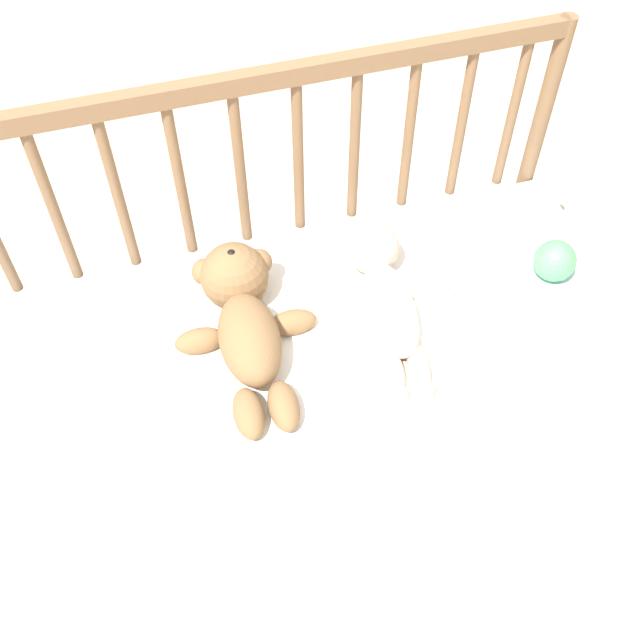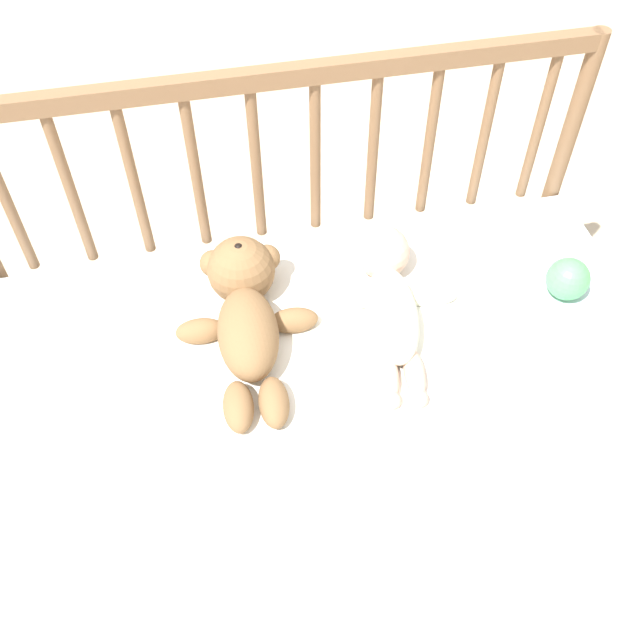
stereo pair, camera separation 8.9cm
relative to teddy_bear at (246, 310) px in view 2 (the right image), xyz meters
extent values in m
plane|color=#C6B293|center=(0.13, -0.06, -0.53)|extent=(12.00, 12.00, 0.00)
cube|color=silver|center=(0.13, -0.06, -0.30)|extent=(1.28, 0.60, 0.48)
cylinder|color=brown|center=(-0.49, 0.27, -0.10)|extent=(0.04, 0.04, 0.87)
cylinder|color=brown|center=(0.75, 0.27, -0.10)|extent=(0.04, 0.04, 0.87)
cube|color=brown|center=(0.13, 0.27, 0.31)|extent=(1.25, 0.03, 0.04)
cylinder|color=brown|center=(-0.41, 0.27, 0.12)|extent=(0.02, 0.02, 0.35)
cylinder|color=brown|center=(-0.29, 0.27, 0.12)|extent=(0.02, 0.02, 0.35)
cylinder|color=brown|center=(-0.17, 0.27, 0.12)|extent=(0.02, 0.02, 0.35)
cylinder|color=brown|center=(-0.05, 0.27, 0.12)|extent=(0.02, 0.02, 0.35)
cylinder|color=brown|center=(0.07, 0.27, 0.12)|extent=(0.02, 0.02, 0.35)
cylinder|color=brown|center=(0.19, 0.27, 0.12)|extent=(0.02, 0.02, 0.35)
cylinder|color=brown|center=(0.31, 0.27, 0.12)|extent=(0.02, 0.02, 0.35)
cylinder|color=brown|center=(0.43, 0.27, 0.12)|extent=(0.02, 0.02, 0.35)
cylinder|color=brown|center=(0.55, 0.27, 0.12)|extent=(0.02, 0.02, 0.35)
cylinder|color=brown|center=(0.68, 0.27, 0.12)|extent=(0.02, 0.02, 0.35)
cube|color=white|center=(0.14, -0.06, -0.05)|extent=(0.79, 0.52, 0.01)
ellipsoid|color=olive|center=(0.00, -0.06, 0.00)|extent=(0.13, 0.22, 0.11)
sphere|color=olive|center=(0.01, 0.09, 0.01)|extent=(0.13, 0.13, 0.13)
sphere|color=tan|center=(0.01, 0.09, 0.05)|extent=(0.06, 0.06, 0.06)
sphere|color=black|center=(0.01, 0.09, 0.07)|extent=(0.02, 0.02, 0.02)
sphere|color=olive|center=(-0.05, 0.12, 0.01)|extent=(0.05, 0.05, 0.05)
sphere|color=olive|center=(0.06, 0.11, 0.01)|extent=(0.05, 0.05, 0.05)
ellipsoid|color=olive|center=(-0.09, -0.01, -0.03)|extent=(0.10, 0.06, 0.05)
ellipsoid|color=olive|center=(0.09, -0.02, -0.03)|extent=(0.10, 0.06, 0.05)
ellipsoid|color=olive|center=(-0.04, -0.19, -0.03)|extent=(0.06, 0.11, 0.05)
ellipsoid|color=olive|center=(0.02, -0.20, -0.03)|extent=(0.06, 0.11, 0.05)
ellipsoid|color=#EAEACC|center=(0.27, -0.06, -0.02)|extent=(0.13, 0.25, 0.08)
sphere|color=beige|center=(0.30, 0.10, 0.00)|extent=(0.11, 0.11, 0.11)
ellipsoid|color=#EAEACC|center=(0.20, 0.01, -0.04)|extent=(0.12, 0.05, 0.03)
ellipsoid|color=#EAEACC|center=(0.36, -0.01, -0.04)|extent=(0.12, 0.05, 0.03)
sphere|color=beige|center=(0.17, 0.02, -0.04)|extent=(0.03, 0.03, 0.03)
sphere|color=beige|center=(0.40, -0.01, -0.04)|extent=(0.03, 0.03, 0.03)
ellipsoid|color=beige|center=(0.23, -0.18, -0.04)|extent=(0.05, 0.12, 0.04)
ellipsoid|color=beige|center=(0.28, -0.18, -0.04)|extent=(0.05, 0.12, 0.04)
sphere|color=beige|center=(0.22, -0.23, -0.04)|extent=(0.03, 0.03, 0.03)
sphere|color=beige|center=(0.27, -0.24, -0.04)|extent=(0.03, 0.03, 0.03)
sphere|color=#59BF66|center=(0.64, -0.04, -0.01)|extent=(0.09, 0.09, 0.09)
camera|label=1|loc=(-0.14, -0.87, 1.02)|focal=40.00mm
camera|label=2|loc=(-0.05, -0.89, 1.02)|focal=40.00mm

